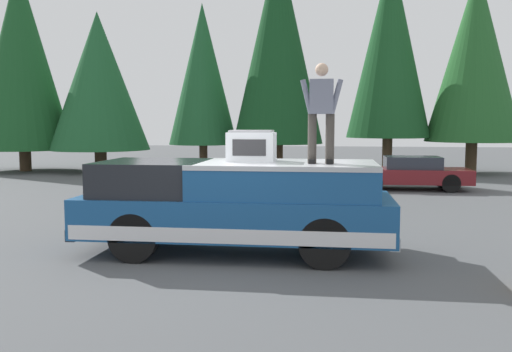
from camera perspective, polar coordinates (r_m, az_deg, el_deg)
name	(u,v)px	position (r m, az deg, el deg)	size (l,w,h in m)	color
ground_plane	(223,259)	(9.55, -3.49, -8.62)	(90.00, 90.00, 0.00)	#4C4F51
pickup_truck	(236,205)	(9.79, -2.09, -3.04)	(2.01, 5.54, 1.65)	navy
compressor_unit	(252,146)	(9.82, -0.45, 3.17)	(0.65, 0.84, 0.56)	silver
person_on_truck_bed	(321,110)	(9.34, 6.85, 6.84)	(0.29, 0.72, 1.69)	#423D38
parked_car_maroon	(410,173)	(19.85, 15.78, 0.31)	(1.64, 4.10, 1.16)	maroon
conifer_far_left	(475,55)	(27.22, 21.92, 11.63)	(4.25, 4.25, 9.32)	#4C3826
conifer_left	(390,45)	(26.62, 13.80, 13.14)	(3.86, 3.86, 10.19)	#4C3826
conifer_center_left	(278,43)	(25.58, 2.32, 13.71)	(4.14, 4.14, 10.54)	#4C3826
conifer_center_right	(203,75)	(26.76, -5.60, 10.51)	(3.31, 3.31, 8.01)	#4C3826
conifer_right	(99,81)	(27.11, -16.13, 9.48)	(4.68, 4.68, 7.51)	#4C3826
conifer_far_right	(21,58)	(28.80, -23.35, 11.27)	(4.54, 4.54, 9.78)	#4C3826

